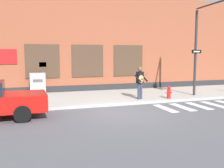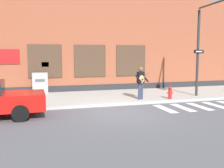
# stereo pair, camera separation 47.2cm
# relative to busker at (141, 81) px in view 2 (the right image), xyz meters

# --- Properties ---
(ground_plane) EXTENTS (160.00, 160.00, 0.00)m
(ground_plane) POSITION_rel_busker_xyz_m (-1.93, -2.25, -1.16)
(ground_plane) COLOR #56565B
(sidewalk) EXTENTS (28.00, 4.84, 0.15)m
(sidewalk) POSITION_rel_busker_xyz_m (-1.93, 1.76, -1.08)
(sidewalk) COLOR #ADAAA3
(sidewalk) RESTS_ON ground
(building_backdrop) EXTENTS (28.00, 4.06, 6.59)m
(building_backdrop) POSITION_rel_busker_xyz_m (-1.93, 6.18, 2.13)
(building_backdrop) COLOR brown
(building_backdrop) RESTS_ON ground
(crosswalk) EXTENTS (5.20, 1.90, 0.01)m
(crosswalk) POSITION_rel_busker_xyz_m (2.83, -1.95, -1.15)
(crosswalk) COLOR silver
(crosswalk) RESTS_ON ground
(busker) EXTENTS (0.78, 0.66, 1.77)m
(busker) POSITION_rel_busker_xyz_m (0.00, 0.00, 0.00)
(busker) COLOR #33384C
(busker) RESTS_ON sidewalk
(traffic_light) EXTENTS (0.75, 3.33, 5.16)m
(traffic_light) POSITION_rel_busker_xyz_m (3.56, -0.95, 2.58)
(traffic_light) COLOR #2D2D30
(traffic_light) RESTS_ON sidewalk
(utility_box) EXTENTS (0.93, 0.53, 1.31)m
(utility_box) POSITION_rel_busker_xyz_m (-5.20, 3.73, -0.35)
(utility_box) COLOR #9E9E9E
(utility_box) RESTS_ON sidewalk
(fire_hydrant) EXTENTS (0.38, 0.20, 0.70)m
(fire_hydrant) POSITION_rel_busker_xyz_m (1.61, -0.30, -0.66)
(fire_hydrant) COLOR red
(fire_hydrant) RESTS_ON sidewalk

